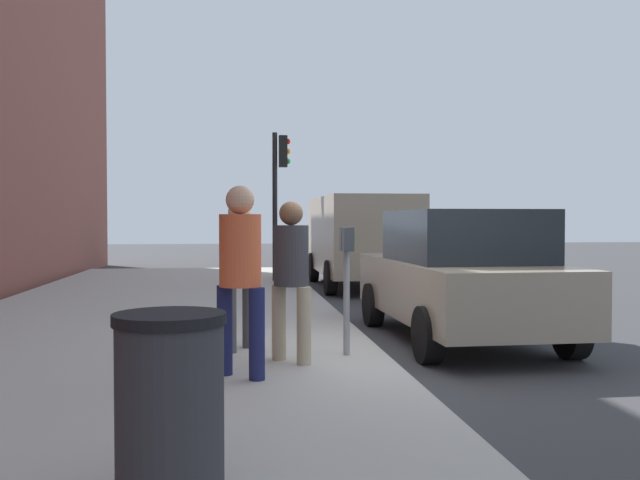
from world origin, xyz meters
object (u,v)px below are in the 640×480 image
pedestrian_bystander (240,264)px  trash_bin (170,409)px  parked_sedan_near (460,275)px  parking_meter (347,263)px  pedestrian_at_meter (291,269)px  parked_van_far (360,236)px  parking_officer (239,263)px  traffic_signal (279,181)px

pedestrian_bystander → trash_bin: size_ratio=1.80×
parked_sedan_near → parking_meter: bearing=130.3°
pedestrian_at_meter → parked_van_far: 9.74m
parking_officer → pedestrian_at_meter: bearing=-18.7°
pedestrian_at_meter → trash_bin: pedestrian_at_meter is taller
parking_meter → pedestrian_bystander: bearing=129.6°
parked_van_far → traffic_signal: traffic_signal is taller
parking_meter → parking_officer: size_ratio=0.83×
traffic_signal → trash_bin: traffic_signal is taller
parked_van_far → parking_meter: bearing=168.8°
parked_sedan_near → pedestrian_at_meter: bearing=127.0°
parked_sedan_near → pedestrian_bystander: bearing=130.0°
pedestrian_bystander → trash_bin: pedestrian_bystander is taller
pedestrian_at_meter → parked_sedan_near: pedestrian_at_meter is taller
parked_van_far → traffic_signal: (0.31, 1.94, 1.32)m
parking_meter → traffic_signal: bearing=0.9°
parking_officer → pedestrian_bystander: bearing=-54.2°
parked_sedan_near → parked_van_far: parked_van_far is taller
trash_bin → pedestrian_bystander: bearing=-7.6°
parking_officer → parked_sedan_near: (1.09, -2.98, -0.25)m
pedestrian_at_meter → parked_van_far: size_ratio=0.32×
pedestrian_bystander → parked_van_far: bearing=24.0°
parking_officer → trash_bin: (-4.35, 0.39, -0.49)m
parking_meter → parked_van_far: parked_van_far is taller
pedestrian_bystander → traffic_signal: (10.39, -1.03, 1.35)m
pedestrian_at_meter → parked_sedan_near: bearing=-4.0°
pedestrian_at_meter → pedestrian_bystander: 0.85m
parked_sedan_near → trash_bin: parked_sedan_near is taller
parking_officer → traffic_signal: 9.16m
pedestrian_bystander → parking_officer: size_ratio=1.06×
parked_van_far → parked_sedan_near: bearing=-180.0°
parking_meter → pedestrian_at_meter: pedestrian_at_meter is taller
parking_meter → pedestrian_bystander: size_ratio=0.78×
pedestrian_at_meter → trash_bin: size_ratio=1.67×
parked_sedan_near → traffic_signal: 8.30m
parking_officer → traffic_signal: size_ratio=0.47×
parked_sedan_near → parking_officer: bearing=110.2°
parked_sedan_near → traffic_signal: size_ratio=1.23×
parking_officer → parked_van_far: 9.18m
traffic_signal → pedestrian_at_meter: bearing=177.1°
parking_meter → parking_officer: (0.44, 1.17, -0.02)m
parked_sedan_near → trash_bin: 6.41m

